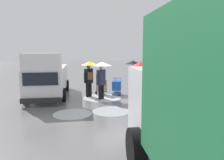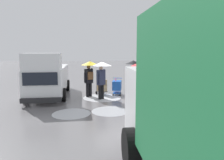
{
  "view_description": "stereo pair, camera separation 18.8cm",
  "coord_description": "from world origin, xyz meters",
  "px_view_note": "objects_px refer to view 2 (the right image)",
  "views": [
    {
      "loc": [
        1.95,
        12.03,
        2.73
      ],
      "look_at": [
        0.28,
        0.11,
        1.05
      ],
      "focal_mm": 33.8,
      "sensor_mm": 36.0,
      "label": 1
    },
    {
      "loc": [
        1.76,
        12.05,
        2.73
      ],
      "look_at": [
        0.28,
        0.11,
        1.05
      ],
      "focal_mm": 33.8,
      "sensor_mm": 36.0,
      "label": 2
    }
  ],
  "objects_px": {
    "pedestrian_black_side": "(141,72)",
    "pedestrian_pink_side": "(90,70)",
    "cargo_van_parked_right": "(48,77)",
    "hand_dolly_boxes": "(102,86)",
    "shopping_cart_vendor": "(117,86)",
    "pedestrian_white_side": "(134,69)",
    "pedestrian_far_side": "(102,71)"
  },
  "relations": [
    {
      "from": "hand_dolly_boxes",
      "to": "pedestrian_black_side",
      "type": "bearing_deg",
      "value": 141.43
    },
    {
      "from": "hand_dolly_boxes",
      "to": "pedestrian_pink_side",
      "type": "distance_m",
      "value": 1.34
    },
    {
      "from": "hand_dolly_boxes",
      "to": "pedestrian_far_side",
      "type": "height_order",
      "value": "pedestrian_far_side"
    },
    {
      "from": "shopping_cart_vendor",
      "to": "hand_dolly_boxes",
      "type": "distance_m",
      "value": 0.93
    },
    {
      "from": "cargo_van_parked_right",
      "to": "pedestrian_far_side",
      "type": "bearing_deg",
      "value": 161.45
    },
    {
      "from": "shopping_cart_vendor",
      "to": "pedestrian_black_side",
      "type": "bearing_deg",
      "value": 127.08
    },
    {
      "from": "cargo_van_parked_right",
      "to": "shopping_cart_vendor",
      "type": "distance_m",
      "value": 4.18
    },
    {
      "from": "shopping_cart_vendor",
      "to": "pedestrian_white_side",
      "type": "bearing_deg",
      "value": -162.49
    },
    {
      "from": "pedestrian_black_side",
      "to": "hand_dolly_boxes",
      "type": "bearing_deg",
      "value": -38.57
    },
    {
      "from": "hand_dolly_boxes",
      "to": "pedestrian_black_side",
      "type": "height_order",
      "value": "pedestrian_black_side"
    },
    {
      "from": "pedestrian_pink_side",
      "to": "pedestrian_white_side",
      "type": "xyz_separation_m",
      "value": [
        -2.8,
        -0.64,
        0.0
      ]
    },
    {
      "from": "pedestrian_pink_side",
      "to": "pedestrian_black_side",
      "type": "height_order",
      "value": "same"
    },
    {
      "from": "pedestrian_black_side",
      "to": "shopping_cart_vendor",
      "type": "bearing_deg",
      "value": -52.92
    },
    {
      "from": "cargo_van_parked_right",
      "to": "pedestrian_far_side",
      "type": "distance_m",
      "value": 3.31
    },
    {
      "from": "pedestrian_pink_side",
      "to": "hand_dolly_boxes",
      "type": "bearing_deg",
      "value": -150.7
    },
    {
      "from": "cargo_van_parked_right",
      "to": "pedestrian_white_side",
      "type": "relative_size",
      "value": 2.5
    },
    {
      "from": "shopping_cart_vendor",
      "to": "pedestrian_far_side",
      "type": "relative_size",
      "value": 0.49
    },
    {
      "from": "cargo_van_parked_right",
      "to": "pedestrian_black_side",
      "type": "height_order",
      "value": "cargo_van_parked_right"
    },
    {
      "from": "hand_dolly_boxes",
      "to": "pedestrian_pink_side",
      "type": "bearing_deg",
      "value": 29.3
    },
    {
      "from": "pedestrian_white_side",
      "to": "pedestrian_black_side",
      "type": "bearing_deg",
      "value": 90.03
    },
    {
      "from": "hand_dolly_boxes",
      "to": "pedestrian_black_side",
      "type": "xyz_separation_m",
      "value": [
        -2.04,
        1.63,
        1.02
      ]
    },
    {
      "from": "pedestrian_white_side",
      "to": "pedestrian_pink_side",
      "type": "bearing_deg",
      "value": 12.87
    },
    {
      "from": "pedestrian_black_side",
      "to": "pedestrian_far_side",
      "type": "height_order",
      "value": "same"
    },
    {
      "from": "cargo_van_parked_right",
      "to": "pedestrian_far_side",
      "type": "xyz_separation_m",
      "value": [
        -3.12,
        1.05,
        0.41
      ]
    },
    {
      "from": "hand_dolly_boxes",
      "to": "pedestrian_white_side",
      "type": "distance_m",
      "value": 2.29
    },
    {
      "from": "cargo_van_parked_right",
      "to": "pedestrian_pink_side",
      "type": "height_order",
      "value": "cargo_van_parked_right"
    },
    {
      "from": "pedestrian_black_side",
      "to": "pedestrian_pink_side",
      "type": "bearing_deg",
      "value": -23.2
    },
    {
      "from": "cargo_van_parked_right",
      "to": "pedestrian_pink_side",
      "type": "relative_size",
      "value": 2.5
    },
    {
      "from": "shopping_cart_vendor",
      "to": "pedestrian_pink_side",
      "type": "xyz_separation_m",
      "value": [
        1.68,
        0.29,
        1.0
      ]
    },
    {
      "from": "hand_dolly_boxes",
      "to": "shopping_cart_vendor",
      "type": "bearing_deg",
      "value": 171.25
    },
    {
      "from": "pedestrian_pink_side",
      "to": "pedestrian_black_side",
      "type": "relative_size",
      "value": 1.0
    },
    {
      "from": "cargo_van_parked_right",
      "to": "hand_dolly_boxes",
      "type": "bearing_deg",
      "value": -178.75
    }
  ]
}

